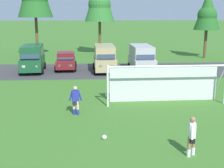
# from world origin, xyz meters

# --- Properties ---
(ground_plane) EXTENTS (400.00, 400.00, 0.00)m
(ground_plane) POSITION_xyz_m (0.00, 15.00, 0.00)
(ground_plane) COLOR #3D7028
(parking_lot_strip) EXTENTS (52.00, 8.40, 0.01)m
(parking_lot_strip) POSITION_xyz_m (0.00, 24.14, 0.00)
(parking_lot_strip) COLOR #3D3D3F
(parking_lot_strip) RESTS_ON ground
(soccer_ball) EXTENTS (0.22, 0.22, 0.22)m
(soccer_ball) POSITION_xyz_m (-0.10, 7.10, 0.11)
(soccer_ball) COLOR white
(soccer_ball) RESTS_ON ground
(soccer_goal) EXTENTS (7.46, 2.12, 2.57)m
(soccer_goal) POSITION_xyz_m (3.91, 12.95, 1.29)
(soccer_goal) COLOR white
(soccer_goal) RESTS_ON ground
(player_striker_near) EXTENTS (0.75, 0.31, 1.64)m
(player_striker_near) POSITION_xyz_m (-1.58, 10.68, 0.82)
(player_striker_near) COLOR beige
(player_striker_near) RESTS_ON ground
(player_midfield_center) EXTENTS (0.62, 0.53, 1.64)m
(player_midfield_center) POSITION_xyz_m (3.04, 13.87, 0.82)
(player_midfield_center) COLOR beige
(player_midfield_center) RESTS_ON ground
(player_winger_left) EXTENTS (0.38, 0.72, 1.64)m
(player_winger_left) POSITION_xyz_m (3.30, 5.30, 0.82)
(player_winger_left) COLOR #936B4C
(player_winger_left) RESTS_ON ground
(parked_car_slot_far_left) EXTENTS (2.47, 4.94, 2.52)m
(parked_car_slot_far_left) POSITION_xyz_m (-6.43, 23.93, 1.34)
(parked_car_slot_far_left) COLOR #194C2D
(parked_car_slot_far_left) RESTS_ON ground
(parked_car_slot_left) EXTENTS (2.18, 4.28, 1.72)m
(parked_car_slot_left) POSITION_xyz_m (-3.34, 24.86, 0.88)
(parked_car_slot_left) COLOR maroon
(parked_car_slot_left) RESTS_ON ground
(parked_car_slot_center_left) EXTENTS (2.30, 4.86, 2.52)m
(parked_car_slot_center_left) POSITION_xyz_m (0.48, 23.61, 1.34)
(parked_car_slot_center_left) COLOR tan
(parked_car_slot_center_left) RESTS_ON ground
(parked_car_slot_center) EXTENTS (2.30, 4.85, 2.52)m
(parked_car_slot_center) POSITION_xyz_m (4.01, 23.23, 1.34)
(parked_car_slot_center) COLOR #B2B2BC
(parked_car_slot_center) RESTS_ON ground
(tree_center_back) EXTENTS (3.15, 3.15, 8.40)m
(tree_center_back) POSITION_xyz_m (13.31, 31.87, 5.76)
(tree_center_back) COLOR brown
(tree_center_back) RESTS_ON ground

